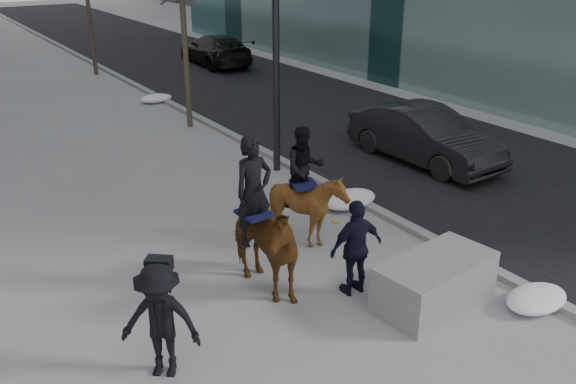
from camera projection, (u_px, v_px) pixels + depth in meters
ground at (325, 292)px, 10.80m from camera, size 120.00×120.00×0.00m
road at (315, 111)px, 22.06m from camera, size 8.00×90.00×0.01m
curb at (217, 127)px, 20.00m from camera, size 0.25×90.00×0.12m
planter at (435, 282)px, 10.29m from camera, size 2.23×1.29×0.85m
car_near at (424, 135)px, 16.80m from camera, size 1.76×4.70×1.53m
car_far at (215, 50)px, 29.88m from camera, size 2.38×5.25×1.49m
tree_near at (185, 46)px, 19.27m from camera, size 1.20×1.20×5.31m
tree_far at (89, 17)px, 27.10m from camera, size 1.20×1.20×5.15m
mounted_left at (258, 237)px, 10.46m from camera, size 1.10×2.22×2.82m
mounted_right at (307, 199)px, 12.17m from camera, size 1.67×1.78×2.44m
feeder at (356, 248)px, 10.47m from camera, size 1.06×0.90×1.75m
camera_crew at (160, 321)px, 8.45m from camera, size 1.29×1.23×1.75m
snow_piles at (304, 176)px, 15.62m from camera, size 1.40×17.54×0.36m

